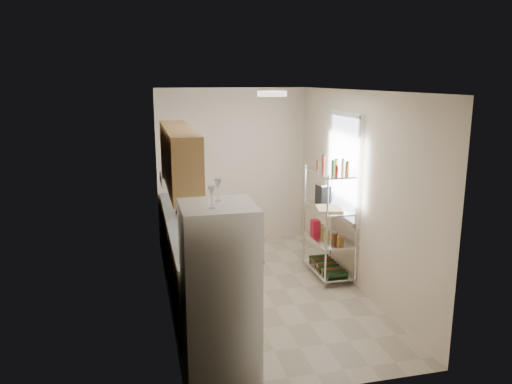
% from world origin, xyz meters
% --- Properties ---
extents(room, '(2.52, 4.42, 2.62)m').
position_xyz_m(room, '(0.00, 0.00, 1.30)').
color(room, '#B8AC95').
rests_on(room, ground).
extents(counter_run, '(0.63, 3.51, 0.90)m').
position_xyz_m(counter_run, '(-0.92, 0.44, 0.45)').
color(counter_run, tan).
rests_on(counter_run, ground).
extents(upper_cabinets, '(0.33, 2.20, 0.72)m').
position_xyz_m(upper_cabinets, '(-1.05, 0.10, 1.81)').
color(upper_cabinets, tan).
rests_on(upper_cabinets, room).
extents(range_hood, '(0.50, 0.60, 0.12)m').
position_xyz_m(range_hood, '(-1.00, 0.90, 1.39)').
color(range_hood, '#B7BABC').
rests_on(range_hood, room).
extents(window, '(0.06, 1.00, 1.46)m').
position_xyz_m(window, '(1.23, 0.35, 1.55)').
color(window, white).
rests_on(window, room).
extents(bakers_rack, '(0.45, 0.90, 1.73)m').
position_xyz_m(bakers_rack, '(1.00, 0.30, 1.11)').
color(bakers_rack, silver).
rests_on(bakers_rack, ground).
extents(ceiling_dome, '(0.34, 0.34, 0.05)m').
position_xyz_m(ceiling_dome, '(0.00, -0.30, 2.57)').
color(ceiling_dome, white).
rests_on(ceiling_dome, room).
extents(refrigerator, '(0.68, 0.68, 1.64)m').
position_xyz_m(refrigerator, '(-0.87, -1.67, 0.82)').
color(refrigerator, white).
rests_on(refrigerator, ground).
extents(wine_glass_a, '(0.07, 0.07, 0.20)m').
position_xyz_m(wine_glass_a, '(-0.94, -1.79, 1.74)').
color(wine_glass_a, silver).
rests_on(wine_glass_a, refrigerator).
extents(wine_glass_b, '(0.07, 0.07, 0.20)m').
position_xyz_m(wine_glass_b, '(-0.85, -1.54, 1.74)').
color(wine_glass_b, silver).
rests_on(wine_glass_b, refrigerator).
extents(rice_cooker, '(0.26, 0.26, 0.21)m').
position_xyz_m(rice_cooker, '(-0.92, 0.57, 1.00)').
color(rice_cooker, white).
rests_on(rice_cooker, counter_run).
extents(frying_pan_large, '(0.28, 0.28, 0.04)m').
position_xyz_m(frying_pan_large, '(-0.94, 0.86, 0.92)').
color(frying_pan_large, black).
rests_on(frying_pan_large, counter_run).
extents(frying_pan_small, '(0.25, 0.25, 0.04)m').
position_xyz_m(frying_pan_small, '(-0.96, 0.90, 0.92)').
color(frying_pan_small, black).
rests_on(frying_pan_small, counter_run).
extents(cutting_board, '(0.39, 0.47, 0.03)m').
position_xyz_m(cutting_board, '(0.93, 0.16, 1.03)').
color(cutting_board, tan).
rests_on(cutting_board, bakers_rack).
extents(espresso_machine, '(0.17, 0.24, 0.26)m').
position_xyz_m(espresso_machine, '(1.02, 0.60, 1.14)').
color(espresso_machine, black).
rests_on(espresso_machine, bakers_rack).
extents(storage_bag, '(0.11, 0.16, 0.18)m').
position_xyz_m(storage_bag, '(0.92, 0.63, 0.65)').
color(storage_bag, '#B21627').
rests_on(storage_bag, bakers_rack).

